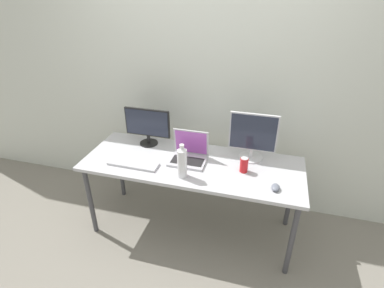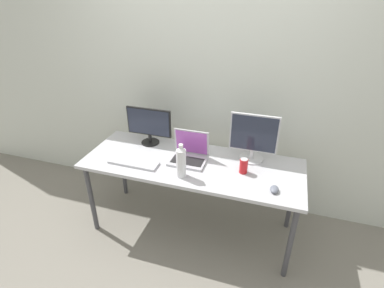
# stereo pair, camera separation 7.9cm
# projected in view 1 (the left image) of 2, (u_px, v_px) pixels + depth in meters

# --- Properties ---
(ground_plane) EXTENTS (16.00, 16.00, 0.00)m
(ground_plane) POSITION_uv_depth(u_px,v_px,m) (192.00, 227.00, 2.91)
(ground_plane) COLOR gray
(wall_back) EXTENTS (7.00, 0.08, 2.60)m
(wall_back) POSITION_uv_depth(u_px,v_px,m) (209.00, 79.00, 2.78)
(wall_back) COLOR silver
(wall_back) RESTS_ON ground
(work_desk) EXTENTS (1.87, 0.70, 0.74)m
(work_desk) POSITION_uv_depth(u_px,v_px,m) (192.00, 168.00, 2.58)
(work_desk) COLOR #424247
(work_desk) RESTS_ON ground
(monitor_left) EXTENTS (0.43, 0.17, 0.35)m
(monitor_left) POSITION_uv_depth(u_px,v_px,m) (147.00, 125.00, 2.76)
(monitor_left) COLOR black
(monitor_left) RESTS_ON work_desk
(monitor_center) EXTENTS (0.40, 0.21, 0.42)m
(monitor_center) POSITION_uv_depth(u_px,v_px,m) (253.00, 136.00, 2.52)
(monitor_center) COLOR silver
(monitor_center) RESTS_ON work_desk
(laptop_silver) EXTENTS (0.31, 0.25, 0.26)m
(laptop_silver) POSITION_uv_depth(u_px,v_px,m) (189.00, 154.00, 2.57)
(laptop_silver) COLOR #B7B7BC
(laptop_silver) RESTS_ON work_desk
(keyboard_main) EXTENTS (0.43, 0.14, 0.02)m
(keyboard_main) POSITION_uv_depth(u_px,v_px,m) (133.00, 164.00, 2.52)
(keyboard_main) COLOR #B2B2B7
(keyboard_main) RESTS_ON work_desk
(mouse_by_keyboard) EXTENTS (0.06, 0.09, 0.04)m
(mouse_by_keyboard) POSITION_uv_depth(u_px,v_px,m) (276.00, 187.00, 2.22)
(mouse_by_keyboard) COLOR slate
(mouse_by_keyboard) RESTS_ON work_desk
(water_bottle) EXTENTS (0.08, 0.08, 0.29)m
(water_bottle) POSITION_uv_depth(u_px,v_px,m) (182.00, 162.00, 2.31)
(water_bottle) COLOR silver
(water_bottle) RESTS_ON work_desk
(soda_can_near_keyboard) EXTENTS (0.07, 0.07, 0.13)m
(soda_can_near_keyboard) POSITION_uv_depth(u_px,v_px,m) (244.00, 165.00, 2.41)
(soda_can_near_keyboard) COLOR red
(soda_can_near_keyboard) RESTS_ON work_desk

